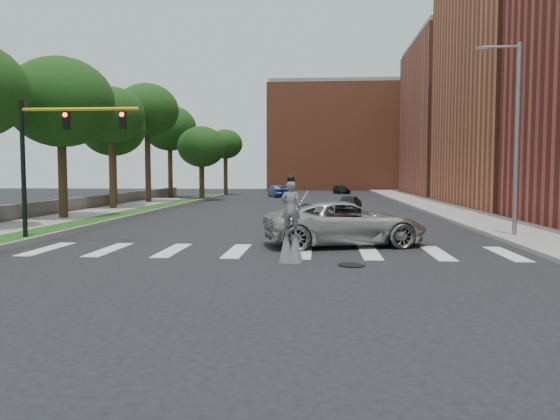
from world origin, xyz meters
name	(u,v)px	position (x,y,z in m)	size (l,w,h in m)	color
ground_plane	(267,256)	(0.00, 0.00, 0.00)	(160.00, 160.00, 0.00)	black
grass_median	(141,212)	(-11.50, 20.00, 0.12)	(2.00, 60.00, 0.25)	#194413
median_curb	(154,211)	(-10.45, 20.00, 0.14)	(0.20, 60.00, 0.28)	gray
sidewalk_left	(33,225)	(-14.50, 10.00, 0.09)	(4.00, 60.00, 0.18)	gray
sidewalk_right	(450,209)	(12.50, 25.00, 0.09)	(5.00, 90.00, 0.18)	gray
stone_wall	(81,204)	(-17.00, 22.00, 0.55)	(0.50, 56.00, 1.10)	#57514A
manhole	(351,265)	(3.00, -2.00, 0.02)	(0.90, 0.90, 0.04)	black
building_mid	(550,70)	(22.00, 30.00, 12.00)	(16.00, 22.00, 24.00)	#A15032
building_far	(473,119)	(22.00, 54.00, 10.00)	(16.00, 22.00, 20.00)	#9B4B39
building_backdrop	(343,139)	(6.00, 78.00, 9.00)	(26.00, 14.00, 18.00)	#A15032
streetlight	(515,133)	(10.90, 6.00, 4.90)	(2.05, 0.20, 9.00)	slate
traffic_signal	(50,148)	(-9.78, 3.00, 4.15)	(5.30, 0.23, 6.20)	black
stilt_performer	(291,227)	(0.96, -1.50, 1.22)	(0.84, 0.57, 2.99)	#352415
suv_crossing	(345,223)	(3.01, 3.00, 0.94)	(3.13, 6.79, 1.89)	#A5A39C
car_near	(349,204)	(4.16, 22.21, 0.66)	(1.55, 3.86, 1.31)	black
car_mid	(277,191)	(-3.30, 47.03, 0.73)	(1.55, 4.45, 1.47)	#16234D
car_far	(341,190)	(4.98, 57.89, 0.59)	(1.64, 4.04, 1.17)	black
tree_2	(61,103)	(-14.51, 13.86, 7.49)	(6.69, 6.69, 10.37)	#352415
tree_3	(111,116)	(-14.93, 23.39, 7.64)	(5.34, 5.34, 9.98)	#352415
tree_4	(147,111)	(-14.92, 32.56, 9.04)	(6.12, 6.12, 11.71)	#352415
tree_5	(170,128)	(-15.88, 44.01, 8.25)	(6.32, 6.32, 10.99)	#352415
tree_6	(201,147)	(-10.83, 38.30, 5.78)	(5.17, 5.17, 8.02)	#352415
tree_7	(225,145)	(-10.83, 53.22, 6.77)	(4.65, 4.65, 8.83)	#352415
tree_8	(113,129)	(-16.18, 26.85, 6.86)	(5.66, 5.66, 9.32)	#352415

